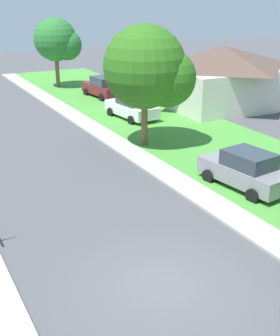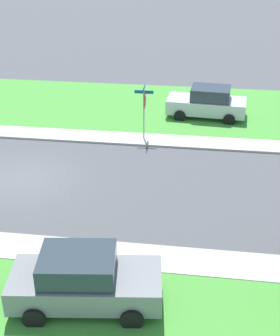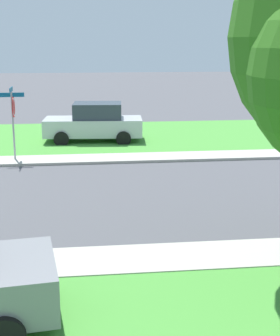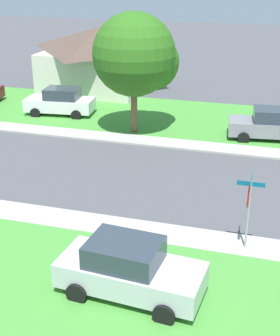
% 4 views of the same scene
% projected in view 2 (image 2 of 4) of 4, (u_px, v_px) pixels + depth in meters
% --- Properties ---
extents(ground_plane, '(120.00, 120.00, 0.00)m').
position_uv_depth(ground_plane, '(23.00, 179.00, 20.74)').
color(ground_plane, '#4C4C51').
extents(stop_sign_far_corner, '(0.92, 0.92, 2.77)m').
position_uv_depth(stop_sign_far_corner, '(144.00, 104.00, 23.55)').
color(stop_sign_far_corner, '#9E9EA3').
rests_on(stop_sign_far_corner, ground).
extents(car_silver_driveway_right, '(2.28, 4.42, 1.76)m').
position_uv_depth(car_silver_driveway_right, '(207.00, 103.00, 26.67)').
color(car_silver_driveway_right, silver).
rests_on(car_silver_driveway_right, ground).
extents(car_grey_across_road, '(2.42, 4.49, 1.76)m').
position_uv_depth(car_grey_across_road, '(84.00, 280.00, 13.69)').
color(car_grey_across_road, gray).
rests_on(car_grey_across_road, ground).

